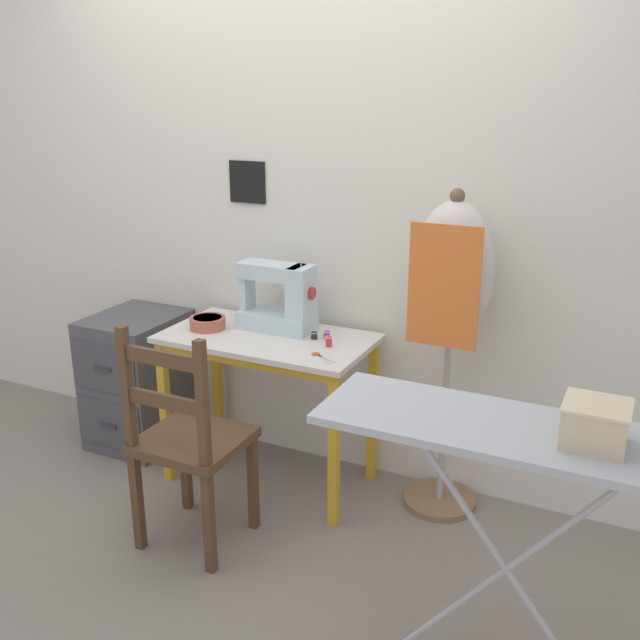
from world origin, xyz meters
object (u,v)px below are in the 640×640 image
Objects in this scene: thread_spool_near_machine at (314,336)px; filing_cabinet at (139,379)px; dress_form at (452,289)px; storage_box at (595,424)px; sewing_machine at (281,299)px; wooden_chair at (189,443)px; thread_spool_mid_table at (327,335)px; fabric_bowl at (208,322)px; thread_spool_far_edge at (329,342)px; scissors at (320,356)px; ironing_board at (518,445)px.

filing_cabinet is at bearing 179.83° from thread_spool_near_machine.
dress_form is 8.40× the size of storage_box.
dress_form is (0.77, 0.03, 0.13)m from sewing_machine.
wooden_chair is at bearing -38.95° from filing_cabinet.
filing_cabinet is (-1.06, -0.03, -0.39)m from thread_spool_mid_table.
sewing_machine is 0.78m from dress_form.
fabric_bowl reaches higher than thread_spool_mid_table.
sewing_machine is 0.34m from thread_spool_far_edge.
scissors is 3.70× the size of thread_spool_mid_table.
scissors is 1.20m from filing_cabinet.
thread_spool_far_edge is 0.56m from dress_form.
storage_box is at bearing -8.56° from wooden_chair.
fabric_bowl is 0.67m from wooden_chair.
sewing_machine is at bearing 164.77° from thread_spool_near_machine.
wooden_chair is at bearing -114.00° from thread_spool_mid_table.
sewing_machine reaches higher than thread_spool_far_edge.
thread_spool_near_machine is 0.05× the size of filing_cabinet.
fabric_bowl is 0.24× the size of filing_cabinet.
ironing_board reaches higher than thread_spool_far_edge.
sewing_machine is at bearing 144.32° from ironing_board.
thread_spool_far_edge is 1.22m from ironing_board.
dress_form is at bearing 124.85° from storage_box.
scissors is 1.13m from ironing_board.
thread_spool_far_edge is at bearing -30.49° from thread_spool_near_machine.
wooden_chair is 0.84× the size of ironing_board.
filing_cabinet is 2.26m from ironing_board.
wooden_chair reaches higher than thread_spool_near_machine.
thread_spool_near_machine is at bearing 8.81° from fabric_bowl.
wooden_chair is at bearing -129.60° from scissors.
wooden_chair is at bearing -94.31° from sewing_machine.
ironing_board reaches higher than thread_spool_mid_table.
thread_spool_mid_table is at bearing 138.86° from ironing_board.
thread_spool_far_edge is at bearing 97.67° from scissors.
sewing_machine reaches higher than thread_spool_mid_table.
ironing_board is (0.93, -0.77, 0.10)m from thread_spool_far_edge.
thread_spool_near_machine reaches higher than filing_cabinet.
ironing_board is at bearing -25.99° from fabric_bowl.
thread_spool_mid_table is at bearing 107.79° from scissors.
thread_spool_far_edge is (0.10, -0.06, 0.01)m from thread_spool_near_machine.
ironing_board is at bearing 177.33° from storage_box.
sewing_machine reaches higher than scissors.
wooden_chair is at bearing 170.58° from ironing_board.
storage_box reaches higher than filing_cabinet.
wooden_chair is at bearing -64.15° from fabric_bowl.
ironing_board is at bearing -35.68° from sewing_machine.
fabric_bowl reaches higher than scissors.
fabric_bowl is 0.17× the size of wooden_chair.
sewing_machine is 0.36m from fabric_bowl.
scissors is 0.22m from thread_spool_near_machine.
filing_cabinet is at bearing 170.86° from fabric_bowl.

